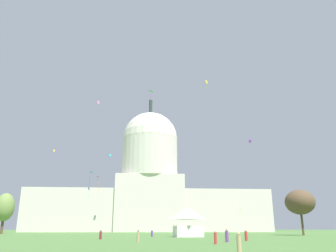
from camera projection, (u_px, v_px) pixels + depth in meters
name	position (u px, v px, depth m)	size (l,w,h in m)	color
capitol_building	(149.00, 187.00, 172.20)	(119.96, 29.31, 70.41)	beige
event_tent	(188.00, 221.00, 71.04)	(6.30, 6.01, 6.09)	white
tree_west_near	(5.00, 207.00, 106.46)	(6.19, 6.70, 12.65)	brown
tree_east_mid	(300.00, 202.00, 88.01)	(7.80, 8.22, 11.61)	brown
person_tan_mid_center	(138.00, 237.00, 44.20)	(0.46, 0.46, 1.56)	tan
person_maroon_aisle_center	(101.00, 235.00, 55.60)	(0.48, 0.48, 1.51)	maroon
person_tan_front_center	(239.00, 244.00, 24.11)	(0.48, 0.48, 1.50)	tan
person_purple_edge_east	(227.00, 236.00, 44.82)	(0.51, 0.51, 1.70)	#703D93
person_red_front_left	(215.00, 238.00, 39.25)	(0.48, 0.48, 1.53)	red
person_red_deep_crowd	(246.00, 236.00, 48.96)	(0.59, 0.59, 1.60)	red
person_purple_front_right	(152.00, 233.00, 72.18)	(0.51, 0.51, 1.53)	#703D93
kite_red_low	(100.00, 178.00, 96.85)	(1.33, 1.47, 3.98)	red
kite_gold_mid	(54.00, 152.00, 134.44)	(0.69, 0.65, 4.26)	gold
kite_green_high	(152.00, 92.00, 104.67)	(1.97, 1.72, 2.40)	green
kite_pink_high	(98.00, 102.00, 132.39)	(0.71, 1.25, 1.55)	pink
kite_violet_mid	(250.00, 141.00, 117.41)	(1.17, 1.16, 2.63)	purple
kite_blue_low	(89.00, 190.00, 132.80)	(0.67, 0.81, 4.19)	blue
kite_magenta_low	(239.00, 205.00, 136.46)	(0.96, 1.27, 3.33)	#D1339E
kite_cyan_mid	(110.00, 155.00, 147.61)	(0.87, 0.92, 1.06)	#33BCDB
kite_turquoise_low	(89.00, 174.00, 65.63)	(0.89, 1.34, 2.99)	teal
kite_yellow_high	(206.00, 82.00, 103.72)	(0.81, 1.03, 3.12)	yellow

